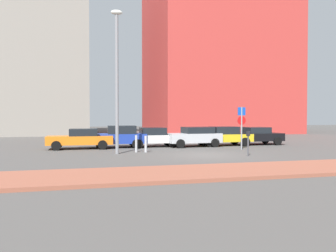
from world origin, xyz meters
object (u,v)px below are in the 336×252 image
(parked_car_white, at_px, (153,137))
(parking_sign_post, at_px, (242,123))
(parked_car_blue, at_px, (120,136))
(parked_car_silver, at_px, (194,136))
(traffic_bollard_near, at_px, (146,144))
(parked_car_orange, at_px, (81,139))
(parked_car_black, at_px, (256,136))
(parked_car_yellow, at_px, (223,136))
(parking_meter, at_px, (248,140))
(street_lamp, at_px, (117,72))
(traffic_bollard_mid, at_px, (136,144))

(parked_car_white, xyz_separation_m, parking_sign_post, (5.43, -3.67, 1.10))
(parked_car_blue, distance_m, parked_car_white, 2.44)
(parked_car_silver, height_order, traffic_bollard_near, parked_car_silver)
(parked_car_orange, xyz_separation_m, parked_car_black, (13.60, 0.21, 0.01))
(parked_car_yellow, bearing_deg, parking_meter, -102.54)
(street_lamp, distance_m, traffic_bollard_near, 4.85)
(parking_meter, xyz_separation_m, street_lamp, (-7.10, 3.08, 4.04))
(parked_car_blue, xyz_separation_m, parking_meter, (6.42, -7.42, 0.10))
(parked_car_white, height_order, parked_car_silver, parked_car_silver)
(parked_car_silver, height_order, parked_car_black, parked_car_silver)
(parked_car_black, relative_size, parking_meter, 2.96)
(parking_sign_post, bearing_deg, traffic_bollard_near, -178.66)
(parked_car_blue, bearing_deg, parked_car_orange, -171.76)
(traffic_bollard_mid, bearing_deg, parking_meter, -33.36)
(parked_car_white, relative_size, traffic_bollard_near, 3.86)
(parked_car_blue, height_order, parked_car_silver, parked_car_blue)
(traffic_bollard_near, bearing_deg, parked_car_orange, 139.16)
(parked_car_orange, xyz_separation_m, parking_meter, (9.19, -7.02, 0.20))
(parked_car_orange, bearing_deg, parking_meter, -37.36)
(parking_meter, distance_m, traffic_bollard_near, 6.37)
(parked_car_white, bearing_deg, parked_car_orange, -175.45)
(street_lamp, height_order, traffic_bollard_near, street_lamp)
(traffic_bollard_mid, bearing_deg, parked_car_white, 63.01)
(parked_car_orange, height_order, parked_car_blue, parked_car_blue)
(parked_car_orange, xyz_separation_m, traffic_bollard_mid, (3.38, -3.19, -0.19))
(parked_car_orange, bearing_deg, traffic_bollard_mid, -43.37)
(parked_car_silver, xyz_separation_m, traffic_bollard_near, (-4.34, -3.19, -0.26))
(traffic_bollard_near, bearing_deg, parking_sign_post, 1.34)
(parked_car_blue, xyz_separation_m, parking_sign_post, (7.88, -3.66, 1.02))
(parked_car_silver, height_order, traffic_bollard_mid, parked_car_silver)
(parked_car_blue, distance_m, parking_meter, 9.81)
(parked_car_silver, xyz_separation_m, parked_car_black, (5.31, 0.43, -0.05))
(parked_car_blue, height_order, street_lamp, street_lamp)
(parked_car_black, relative_size, traffic_bollard_near, 4.08)
(parked_car_blue, relative_size, traffic_bollard_near, 3.87)
(parked_car_blue, height_order, parked_car_white, parked_car_blue)
(traffic_bollard_near, xyz_separation_m, traffic_bollard_mid, (-0.57, 0.22, 0.02))
(parked_car_yellow, height_order, parking_meter, parked_car_yellow)
(parked_car_silver, xyz_separation_m, parked_car_yellow, (2.49, 0.32, -0.03))
(parking_meter, height_order, traffic_bollard_mid, parking_meter)
(parked_car_blue, relative_size, traffic_bollard_mid, 3.75)
(parked_car_yellow, bearing_deg, traffic_bollard_near, -152.76)
(parked_car_orange, xyz_separation_m, parking_sign_post, (10.65, -3.26, 1.11))
(parked_car_orange, distance_m, street_lamp, 6.15)
(parking_meter, bearing_deg, traffic_bollard_near, 145.49)
(parked_car_orange, distance_m, parked_car_black, 13.60)
(parked_car_orange, relative_size, street_lamp, 0.52)
(parked_car_silver, bearing_deg, parking_meter, -82.43)
(parked_car_yellow, bearing_deg, traffic_bollard_mid, -156.03)
(parking_meter, relative_size, traffic_bollard_mid, 1.33)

